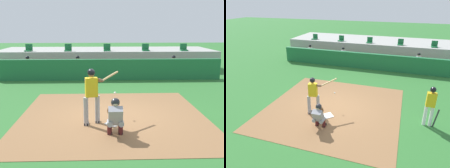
% 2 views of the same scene
% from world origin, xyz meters
% --- Properties ---
extents(ground_plane, '(80.00, 80.00, 0.00)m').
position_xyz_m(ground_plane, '(0.00, 0.00, 0.00)').
color(ground_plane, '#2D6B2D').
extents(dirt_infield, '(6.40, 6.40, 0.01)m').
position_xyz_m(dirt_infield, '(0.00, 0.00, 0.01)').
color(dirt_infield, olive).
rests_on(dirt_infield, ground).
extents(home_plate, '(0.62, 0.62, 0.02)m').
position_xyz_m(home_plate, '(0.00, -0.80, 0.02)').
color(home_plate, white).
rests_on(home_plate, dirt_infield).
extents(batter_at_plate, '(1.14, 1.01, 1.80)m').
position_xyz_m(batter_at_plate, '(-0.68, -0.75, 1.04)').
color(batter_at_plate, '#99999E').
rests_on(batter_at_plate, ground).
extents(catcher_crouched, '(0.48, 2.08, 1.13)m').
position_xyz_m(catcher_crouched, '(-0.01, -1.75, 0.61)').
color(catcher_crouched, gray).
rests_on(catcher_crouched, ground).
extents(dugout_wall, '(13.00, 0.30, 1.20)m').
position_xyz_m(dugout_wall, '(0.00, 6.50, 0.60)').
color(dugout_wall, '#1E6638').
rests_on(dugout_wall, ground).
extents(dugout_bench, '(11.80, 0.44, 0.45)m').
position_xyz_m(dugout_bench, '(0.00, 7.50, 0.23)').
color(dugout_bench, olive).
rests_on(dugout_bench, ground).
extents(dugout_player_0, '(0.49, 0.70, 1.30)m').
position_xyz_m(dugout_player_0, '(-4.81, 7.34, 0.67)').
color(dugout_player_0, '#939399').
rests_on(dugout_player_0, ground).
extents(dugout_player_1, '(0.49, 0.70, 1.30)m').
position_xyz_m(dugout_player_1, '(-1.81, 7.34, 0.67)').
color(dugout_player_1, '#939399').
rests_on(dugout_player_1, ground).
extents(dugout_player_2, '(0.49, 0.70, 1.30)m').
position_xyz_m(dugout_player_2, '(4.04, 7.34, 0.67)').
color(dugout_player_2, '#939399').
rests_on(dugout_player_2, ground).
extents(stands_platform, '(15.00, 4.40, 1.40)m').
position_xyz_m(stands_platform, '(0.00, 10.90, 0.70)').
color(stands_platform, '#9E9E99').
rests_on(stands_platform, ground).
extents(stadium_seat_0, '(0.46, 0.46, 0.48)m').
position_xyz_m(stadium_seat_0, '(-5.20, 9.38, 1.53)').
color(stadium_seat_0, '#196033').
rests_on(stadium_seat_0, stands_platform).
extents(stadium_seat_1, '(0.46, 0.46, 0.48)m').
position_xyz_m(stadium_seat_1, '(-2.60, 9.38, 1.53)').
color(stadium_seat_1, '#196033').
rests_on(stadium_seat_1, stands_platform).
extents(stadium_seat_2, '(0.46, 0.46, 0.48)m').
position_xyz_m(stadium_seat_2, '(0.00, 9.38, 1.53)').
color(stadium_seat_2, '#196033').
rests_on(stadium_seat_2, stands_platform).
extents(stadium_seat_3, '(0.46, 0.46, 0.48)m').
position_xyz_m(stadium_seat_3, '(2.60, 9.38, 1.53)').
color(stadium_seat_3, '#196033').
rests_on(stadium_seat_3, stands_platform).
extents(stadium_seat_4, '(0.46, 0.46, 0.48)m').
position_xyz_m(stadium_seat_4, '(5.20, 9.38, 1.53)').
color(stadium_seat_4, '#196033').
rests_on(stadium_seat_4, stands_platform).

